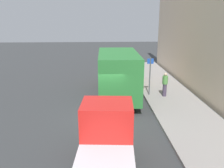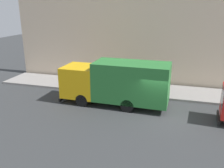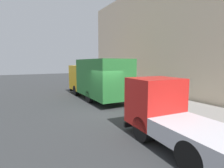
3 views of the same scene
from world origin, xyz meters
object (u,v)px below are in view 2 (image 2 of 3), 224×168
object	(u,v)px
large_utility_truck	(116,82)
pedestrian_walking	(135,80)
traffic_cone_orange	(79,84)
street_sign_post	(129,75)

from	to	relation	value
large_utility_truck	pedestrian_walking	world-z (taller)	large_utility_truck
large_utility_truck	traffic_cone_orange	size ratio (longest dim) A/B	11.64
pedestrian_walking	traffic_cone_orange	bearing A→B (deg)	-38.62
pedestrian_walking	street_sign_post	world-z (taller)	street_sign_post
pedestrian_walking	traffic_cone_orange	size ratio (longest dim) A/B	2.40
street_sign_post	traffic_cone_orange	bearing A→B (deg)	87.73
large_utility_truck	traffic_cone_orange	world-z (taller)	large_utility_truck
pedestrian_walking	traffic_cone_orange	xyz separation A→B (m)	(-0.81, 4.89, -0.53)
large_utility_truck	traffic_cone_orange	xyz separation A→B (m)	(2.42, 4.07, -1.24)
large_utility_truck	traffic_cone_orange	distance (m)	4.89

